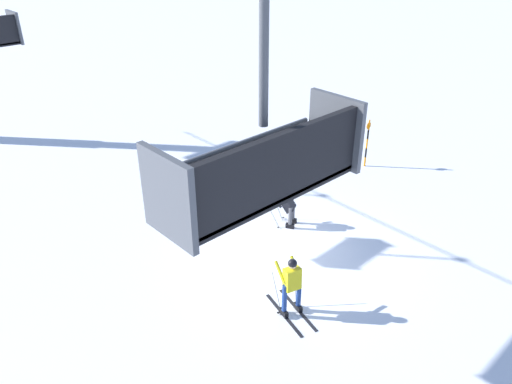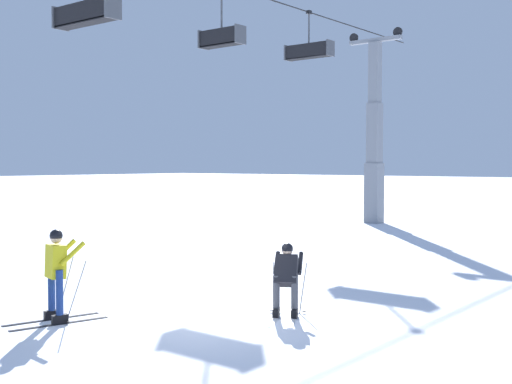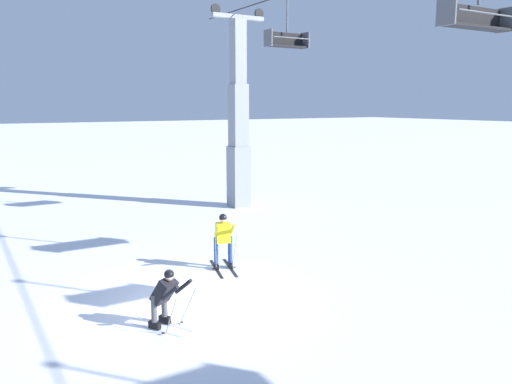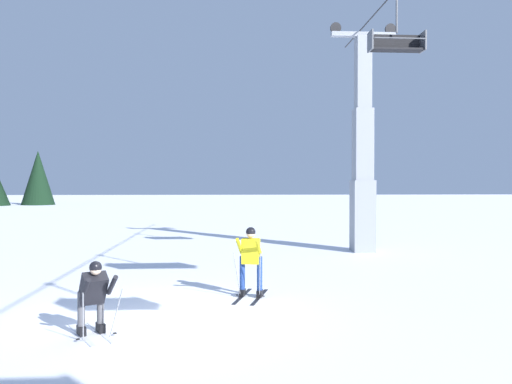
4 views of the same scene
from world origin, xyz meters
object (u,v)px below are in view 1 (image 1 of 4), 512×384
(skier_carving_main, at_px, (287,205))
(trail_marker_pole, at_px, (367,142))
(chairlift_seat_nearest, at_px, (269,161))
(skier_distant_uphill, at_px, (292,282))

(skier_carving_main, distance_m, trail_marker_pole, 5.73)
(skier_carving_main, relative_size, chairlift_seat_nearest, 0.79)
(skier_carving_main, bearing_deg, trail_marker_pole, -80.68)
(chairlift_seat_nearest, bearing_deg, skier_carving_main, -48.10)
(skier_carving_main, height_order, trail_marker_pole, trail_marker_pole)
(skier_carving_main, bearing_deg, chairlift_seat_nearest, 131.90)
(skier_carving_main, relative_size, trail_marker_pole, 0.81)
(trail_marker_pole, xyz_separation_m, skier_distant_uphill, (-3.92, 8.62, -0.11))
(trail_marker_pole, height_order, skier_distant_uphill, trail_marker_pole)
(chairlift_seat_nearest, distance_m, skier_distant_uphill, 9.12)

